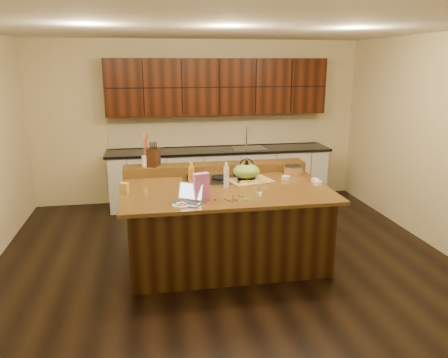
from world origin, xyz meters
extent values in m
cube|color=black|center=(0.00, 0.00, -0.01)|extent=(5.50, 5.00, 0.01)
cube|color=silver|center=(0.00, 0.00, 2.71)|extent=(5.50, 5.00, 0.01)
cube|color=beige|center=(0.00, 2.50, 1.35)|extent=(5.50, 0.01, 2.70)
cube|color=beige|center=(0.00, -2.50, 1.35)|extent=(5.50, 0.01, 2.70)
cube|color=beige|center=(2.75, 0.00, 1.35)|extent=(0.01, 5.00, 2.70)
cube|color=black|center=(0.00, 0.00, 0.44)|extent=(2.22, 1.42, 0.88)
cube|color=black|center=(0.00, 0.00, 0.90)|extent=(2.40, 1.60, 0.04)
cube|color=black|center=(0.00, 0.70, 0.98)|extent=(2.40, 0.30, 0.12)
cube|color=gray|center=(0.00, 0.30, 0.93)|extent=(0.92, 0.52, 0.02)
cylinder|color=black|center=(-0.30, 0.43, 0.95)|extent=(0.22, 0.22, 0.03)
cylinder|color=black|center=(0.30, 0.43, 0.95)|extent=(0.22, 0.22, 0.03)
cylinder|color=black|center=(-0.30, 0.17, 0.95)|extent=(0.22, 0.22, 0.03)
cylinder|color=black|center=(0.30, 0.17, 0.95)|extent=(0.22, 0.22, 0.03)
cylinder|color=black|center=(0.00, 0.30, 0.95)|extent=(0.22, 0.22, 0.03)
cube|color=silver|center=(0.30, 2.17, 0.45)|extent=(3.60, 0.62, 0.90)
cube|color=black|center=(0.30, 2.17, 0.92)|extent=(3.70, 0.66, 0.04)
cube|color=gray|center=(0.80, 2.17, 0.94)|extent=(0.55, 0.42, 0.01)
cylinder|color=gray|center=(0.80, 2.35, 1.12)|extent=(0.02, 0.02, 0.36)
cube|color=black|center=(0.30, 2.32, 1.95)|extent=(3.60, 0.34, 0.90)
cube|color=beige|center=(0.30, 2.48, 1.20)|extent=(3.60, 0.03, 0.50)
ellipsoid|color=black|center=(0.30, 0.17, 1.06)|extent=(0.25, 0.25, 0.18)
ellipsoid|color=olive|center=(0.30, 0.17, 1.05)|extent=(0.38, 0.38, 0.18)
cube|color=#B7B7BC|center=(-0.50, -0.56, 0.93)|extent=(0.35, 0.32, 0.01)
cube|color=black|center=(-0.50, -0.56, 0.94)|extent=(0.27, 0.23, 0.00)
cube|color=#B7B7BC|center=(-0.45, -0.47, 1.03)|extent=(0.27, 0.20, 0.18)
cube|color=silver|center=(-0.45, -0.48, 1.03)|extent=(0.24, 0.18, 0.16)
cylinder|color=gold|center=(-0.40, -0.06, 1.06)|extent=(0.09, 0.09, 0.27)
cylinder|color=silver|center=(0.01, -0.04, 1.04)|extent=(0.07, 0.07, 0.25)
cube|color=tan|center=(0.35, 0.16, 0.93)|extent=(0.58, 0.48, 0.02)
ellipsoid|color=white|center=(0.33, 0.23, 1.03)|extent=(0.29, 0.29, 0.18)
cube|color=#EDD872|center=(0.25, 0.04, 0.96)|extent=(0.11, 0.03, 0.03)
cube|color=#EDD872|center=(0.36, 0.04, 0.96)|extent=(0.11, 0.03, 0.03)
cube|color=#EDD872|center=(0.48, 0.04, 0.96)|extent=(0.11, 0.03, 0.03)
cylinder|color=gray|center=(0.46, 0.14, 0.95)|extent=(0.19, 0.08, 0.01)
cylinder|color=white|center=(1.11, -0.11, 0.94)|extent=(0.11, 0.11, 0.04)
cylinder|color=white|center=(1.13, 0.01, 0.94)|extent=(0.12, 0.12, 0.04)
cylinder|color=white|center=(0.81, 0.19, 0.94)|extent=(0.11, 0.11, 0.04)
cylinder|color=#996B3F|center=(0.99, 0.43, 0.97)|extent=(0.28, 0.28, 0.09)
cone|color=silver|center=(0.36, -0.24, 0.96)|extent=(0.08, 0.08, 0.07)
cube|color=#DC67BC|center=(-0.34, -0.48, 1.07)|extent=(0.18, 0.12, 0.30)
cylinder|color=white|center=(-0.57, -0.61, 0.93)|extent=(0.24, 0.24, 0.01)
cube|color=gold|center=(-1.15, -0.08, 0.98)|extent=(0.11, 0.09, 0.13)
cylinder|color=white|center=(-0.90, 0.70, 1.11)|extent=(0.12, 0.12, 0.14)
cube|color=black|center=(-0.81, 0.70, 1.16)|extent=(0.18, 0.22, 0.23)
ellipsoid|color=red|center=(0.01, -0.51, 0.93)|extent=(0.02, 0.02, 0.02)
ellipsoid|color=#198C26|center=(-0.08, -0.50, 0.93)|extent=(0.02, 0.02, 0.02)
ellipsoid|color=red|center=(-0.19, -0.50, 0.93)|extent=(0.02, 0.02, 0.02)
ellipsoid|color=#198C26|center=(0.03, -0.55, 0.93)|extent=(0.02, 0.02, 0.02)
ellipsoid|color=red|center=(0.09, -0.38, 0.93)|extent=(0.02, 0.02, 0.02)
ellipsoid|color=#198C26|center=(0.12, -0.59, 0.93)|extent=(0.02, 0.02, 0.02)
ellipsoid|color=red|center=(0.09, -0.41, 0.93)|extent=(0.02, 0.02, 0.02)
ellipsoid|color=#198C26|center=(-0.03, -0.58, 0.93)|extent=(0.02, 0.02, 0.02)
ellipsoid|color=red|center=(0.02, -0.41, 0.93)|extent=(0.02, 0.02, 0.02)
ellipsoid|color=#198C26|center=(0.12, -0.44, 0.93)|extent=(0.02, 0.02, 0.02)
ellipsoid|color=red|center=(-0.06, -0.55, 0.93)|extent=(0.02, 0.02, 0.02)
camera|label=1|loc=(-0.87, -4.86, 2.34)|focal=35.00mm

